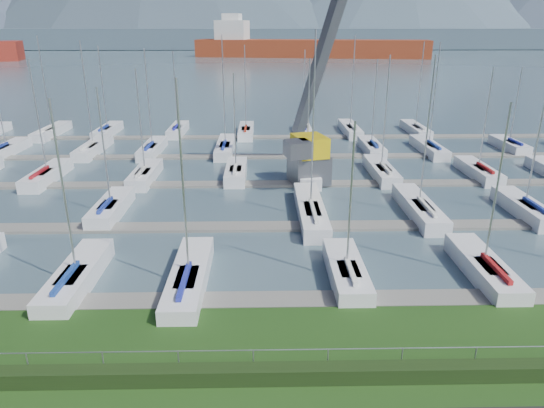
{
  "coord_description": "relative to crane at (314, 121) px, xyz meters",
  "views": [
    {
      "loc": [
        -0.59,
        -16.12,
        13.33
      ],
      "look_at": [
        0.0,
        12.0,
        3.0
      ],
      "focal_mm": 32.0,
      "sensor_mm": 36.0,
      "label": 1
    }
  ],
  "objects": [
    {
      "name": "cargo_ship_mid",
      "position": [
        14.07,
        194.15,
        -1.85
      ],
      "size": [
        108.65,
        36.75,
        21.5
      ],
      "rotation": [
        0.0,
        0.0,
        -0.18
      ],
      "color": "maroon",
      "rests_on": "water"
    },
    {
      "name": "foothill",
      "position": [
        -4.11,
        302.56,
        0.67
      ],
      "size": [
        900.0,
        80.0,
        12.0
      ],
      "primitive_type": "cube",
      "color": "#455765",
      "rests_on": "water"
    },
    {
      "name": "docks",
      "position": [
        -4.11,
        -1.44,
        -5.55
      ],
      "size": [
        90.0,
        41.6,
        0.25
      ],
      "color": "slate",
      "rests_on": "water"
    },
    {
      "name": "fence",
      "position": [
        -4.11,
        -27.44,
        -4.13
      ],
      "size": [
        80.0,
        0.04,
        0.04
      ],
      "primitive_type": "cylinder",
      "rotation": [
        0.0,
        1.57,
        0.0
      ],
      "color": "#999CA2",
      "rests_on": "grass"
    },
    {
      "name": "crane",
      "position": [
        0.0,
        0.0,
        0.0
      ],
      "size": [
        7.1,
        13.11,
        22.35
      ],
      "rotation": [
        0.0,
        0.0,
        0.27
      ],
      "color": "#5A5B61",
      "rests_on": "water"
    },
    {
      "name": "water",
      "position": [
        -4.11,
        232.56,
        -5.73
      ],
      "size": [
        800.0,
        540.0,
        0.2
      ],
      "primitive_type": "cube",
      "color": "#485E69"
    },
    {
      "name": "sailboat_fleet",
      "position": [
        -6.44,
        1.86,
        0.09
      ],
      "size": [
        74.64,
        50.12,
        13.7
      ],
      "color": "#1F2C9C",
      "rests_on": "water"
    },
    {
      "name": "hedge",
      "position": [
        -4.11,
        -27.84,
        -4.98
      ],
      "size": [
        80.0,
        0.7,
        0.7
      ],
      "primitive_type": "cube",
      "color": "black",
      "rests_on": "grass"
    }
  ]
}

